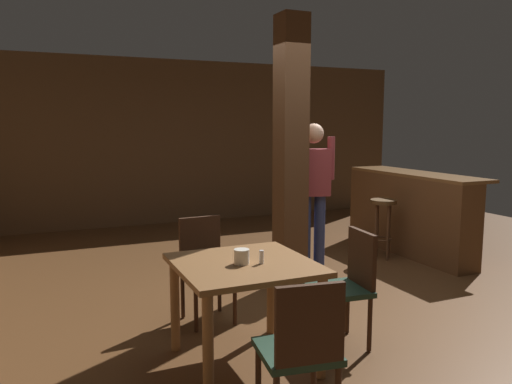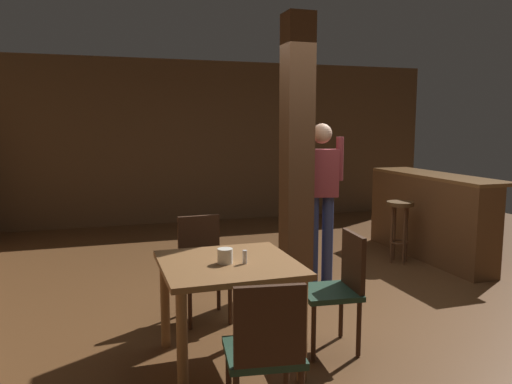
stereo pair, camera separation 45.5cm
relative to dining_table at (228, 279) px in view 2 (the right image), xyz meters
The scene contains 12 objects.
ground_plane 1.65m from the dining_table, 34.13° to the left, with size 10.80×10.80×0.00m, color brown.
wall_back 5.56m from the dining_table, 76.74° to the left, with size 8.00×0.10×2.80m, color brown.
pillar 1.93m from the dining_table, 52.03° to the left, with size 0.28×0.28×2.80m, color #4C301C.
dining_table is the anchor object (origin of this frame).
chair_north 0.91m from the dining_table, 90.24° to the left, with size 0.44×0.44×0.89m.
chair_east 0.86m from the dining_table, ahead, with size 0.46×0.46×0.89m.
chair_south 0.91m from the dining_table, 91.72° to the right, with size 0.48×0.48×0.89m.
napkin_cup 0.18m from the dining_table, 131.72° to the right, with size 0.11×0.11×0.10m, color silver.
salt_shaker 0.22m from the dining_table, 41.67° to the right, with size 0.03×0.03×0.09m, color silver.
standing_person 2.07m from the dining_table, 46.38° to the left, with size 0.47×0.28×1.72m.
bar_counter 3.74m from the dining_table, 32.21° to the left, with size 0.56×2.14×1.08m.
bar_stool_near 3.28m from the dining_table, 35.36° to the left, with size 0.33×0.33×0.77m.
Camera 2 is at (-2.12, -4.18, 1.72)m, focal length 35.00 mm.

